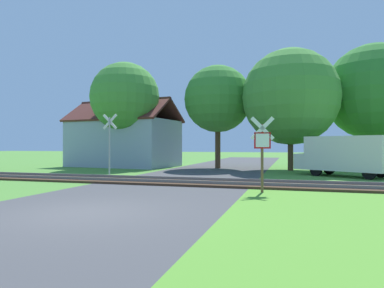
{
  "coord_description": "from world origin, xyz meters",
  "views": [
    {
      "loc": [
        5.15,
        -7.62,
        1.73
      ],
      "look_at": [
        0.5,
        8.28,
        1.8
      ],
      "focal_mm": 32.0,
      "sensor_mm": 36.0,
      "label": 1
    }
  ],
  "objects_px": {
    "stop_sign_near": "(262,148)",
    "crossing_sign_far": "(110,140)",
    "mail_truck": "(344,154)",
    "tree_far": "(374,92)",
    "tree_right": "(290,97)",
    "house": "(124,142)",
    "tree_left": "(125,97)",
    "tree_center": "(218,99)"
  },
  "relations": [
    {
      "from": "tree_right",
      "to": "house",
      "type": "bearing_deg",
      "value": 175.5
    },
    {
      "from": "crossing_sign_far",
      "to": "mail_truck",
      "type": "distance_m",
      "value": 13.12
    },
    {
      "from": "tree_right",
      "to": "tree_far",
      "type": "relative_size",
      "value": 0.94
    },
    {
      "from": "house",
      "to": "tree_left",
      "type": "relative_size",
      "value": 1.14
    },
    {
      "from": "stop_sign_near",
      "to": "crossing_sign_far",
      "type": "xyz_separation_m",
      "value": [
        -8.79,
        4.38,
        0.37
      ]
    },
    {
      "from": "stop_sign_near",
      "to": "mail_truck",
      "type": "height_order",
      "value": "stop_sign_near"
    },
    {
      "from": "tree_far",
      "to": "tree_left",
      "type": "bearing_deg",
      "value": -169.25
    },
    {
      "from": "tree_left",
      "to": "tree_far",
      "type": "bearing_deg",
      "value": 10.75
    },
    {
      "from": "tree_far",
      "to": "mail_truck",
      "type": "relative_size",
      "value": 1.75
    },
    {
      "from": "stop_sign_near",
      "to": "tree_far",
      "type": "xyz_separation_m",
      "value": [
        6.67,
        14.39,
        3.91
      ]
    },
    {
      "from": "mail_truck",
      "to": "tree_far",
      "type": "bearing_deg",
      "value": 8.14
    },
    {
      "from": "tree_right",
      "to": "tree_far",
      "type": "height_order",
      "value": "tree_far"
    },
    {
      "from": "stop_sign_near",
      "to": "tree_left",
      "type": "bearing_deg",
      "value": -58.2
    },
    {
      "from": "tree_center",
      "to": "tree_right",
      "type": "bearing_deg",
      "value": -9.67
    },
    {
      "from": "house",
      "to": "tree_center",
      "type": "bearing_deg",
      "value": 5.97
    },
    {
      "from": "tree_right",
      "to": "mail_truck",
      "type": "bearing_deg",
      "value": -54.15
    },
    {
      "from": "mail_truck",
      "to": "tree_left",
      "type": "bearing_deg",
      "value": 109.9
    },
    {
      "from": "tree_far",
      "to": "mail_truck",
      "type": "height_order",
      "value": "tree_far"
    },
    {
      "from": "house",
      "to": "tree_far",
      "type": "height_order",
      "value": "tree_far"
    },
    {
      "from": "tree_center",
      "to": "tree_right",
      "type": "distance_m",
      "value": 5.4
    },
    {
      "from": "crossing_sign_far",
      "to": "mail_truck",
      "type": "bearing_deg",
      "value": 12.43
    },
    {
      "from": "tree_left",
      "to": "tree_far",
      "type": "xyz_separation_m",
      "value": [
        17.93,
        3.41,
        0.12
      ]
    },
    {
      "from": "tree_center",
      "to": "mail_truck",
      "type": "relative_size",
      "value": 1.52
    },
    {
      "from": "crossing_sign_far",
      "to": "house",
      "type": "xyz_separation_m",
      "value": [
        -3.55,
        8.53,
        0.02
      ]
    },
    {
      "from": "tree_left",
      "to": "crossing_sign_far",
      "type": "bearing_deg",
      "value": -69.48
    },
    {
      "from": "stop_sign_near",
      "to": "crossing_sign_far",
      "type": "bearing_deg",
      "value": -40.39
    },
    {
      "from": "tree_center",
      "to": "stop_sign_near",
      "type": "bearing_deg",
      "value": -71.1
    },
    {
      "from": "stop_sign_near",
      "to": "tree_center",
      "type": "bearing_deg",
      "value": -85.01
    },
    {
      "from": "crossing_sign_far",
      "to": "house",
      "type": "height_order",
      "value": "house"
    },
    {
      "from": "house",
      "to": "tree_right",
      "type": "relative_size",
      "value": 1.1
    },
    {
      "from": "crossing_sign_far",
      "to": "tree_right",
      "type": "distance_m",
      "value": 12.66
    },
    {
      "from": "house",
      "to": "tree_far",
      "type": "relative_size",
      "value": 1.03
    },
    {
      "from": "mail_truck",
      "to": "stop_sign_near",
      "type": "bearing_deg",
      "value": -174.43
    },
    {
      "from": "stop_sign_near",
      "to": "crossing_sign_far",
      "type": "height_order",
      "value": "crossing_sign_far"
    },
    {
      "from": "tree_far",
      "to": "stop_sign_near",
      "type": "bearing_deg",
      "value": -114.86
    },
    {
      "from": "mail_truck",
      "to": "house",
      "type": "bearing_deg",
      "value": 104.28
    },
    {
      "from": "house",
      "to": "tree_right",
      "type": "xyz_separation_m",
      "value": [
        13.29,
        -1.04,
        3.05
      ]
    },
    {
      "from": "tree_center",
      "to": "tree_far",
      "type": "distance_m",
      "value": 11.16
    },
    {
      "from": "house",
      "to": "mail_truck",
      "type": "height_order",
      "value": "house"
    },
    {
      "from": "tree_left",
      "to": "mail_truck",
      "type": "xyz_separation_m",
      "value": [
        15.1,
        -3.12,
        -4.21
      ]
    },
    {
      "from": "tree_center",
      "to": "tree_far",
      "type": "height_order",
      "value": "tree_far"
    },
    {
      "from": "house",
      "to": "stop_sign_near",
      "type": "bearing_deg",
      "value": -39.32
    }
  ]
}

